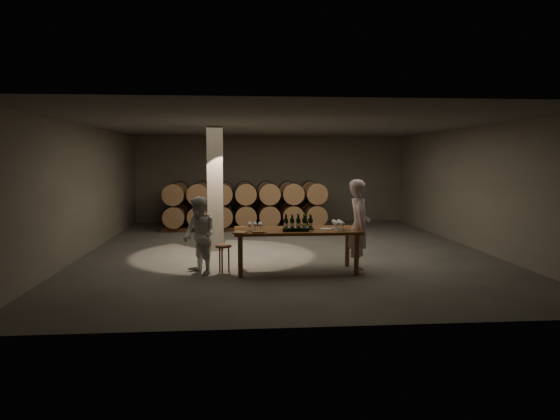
{
  "coord_description": "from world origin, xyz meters",
  "views": [
    {
      "loc": [
        -1.21,
        -12.77,
        2.37
      ],
      "look_at": [
        -0.18,
        -0.48,
        1.1
      ],
      "focal_mm": 32.0,
      "sensor_mm": 36.0,
      "label": 1
    }
  ],
  "objects": [
    {
      "name": "lying_bottles",
      "position": [
        -0.04,
        -2.83,
        0.94
      ],
      "size": [
        0.64,
        0.09,
        0.09
      ],
      "color": "black",
      "rests_on": "tasting_table"
    },
    {
      "name": "person_man",
      "position": [
        1.3,
        -2.65,
        0.97
      ],
      "size": [
        0.56,
        0.77,
        1.94
      ],
      "primitive_type": "imported",
      "rotation": [
        0.0,
        0.0,
        1.43
      ],
      "color": "white",
      "rests_on": "ground"
    },
    {
      "name": "pen",
      "position": [
        -0.74,
        -2.95,
        0.91
      ],
      "size": [
        0.14,
        0.03,
        0.01
      ],
      "primitive_type": "cylinder",
      "rotation": [
        0.0,
        1.57,
        -0.15
      ],
      "color": "black",
      "rests_on": "tasting_table"
    },
    {
      "name": "barrel_stack_front",
      "position": [
        -0.96,
        3.8,
        0.83
      ],
      "size": [
        5.48,
        0.95,
        1.57
      ],
      "color": "#502F1B",
      "rests_on": "ground"
    },
    {
      "name": "stool",
      "position": [
        -1.53,
        -2.39,
        0.46
      ],
      "size": [
        0.34,
        0.34,
        0.57
      ],
      "rotation": [
        0.0,
        0.0,
        -0.24
      ],
      "color": "#502F1B",
      "rests_on": "ground"
    },
    {
      "name": "room",
      "position": [
        -1.8,
        0.2,
        1.6
      ],
      "size": [
        12.0,
        12.0,
        12.0
      ],
      "color": "#494745",
      "rests_on": "ground"
    },
    {
      "name": "plate",
      "position": [
        0.62,
        -2.55,
        0.91
      ],
      "size": [
        0.26,
        0.26,
        0.01
      ],
      "primitive_type": "cylinder",
      "color": "silver",
      "rests_on": "tasting_table"
    },
    {
      "name": "bottle_cluster",
      "position": [
        0.04,
        -2.44,
        1.01
      ],
      "size": [
        0.6,
        0.23,
        0.32
      ],
      "color": "black",
      "rests_on": "tasting_table"
    },
    {
      "name": "notebook_corner",
      "position": [
        -1.18,
        -2.93,
        0.91
      ],
      "size": [
        0.32,
        0.36,
        0.03
      ],
      "primitive_type": "cube",
      "rotation": [
        0.0,
        0.0,
        -0.29
      ],
      "color": "#996837",
      "rests_on": "tasting_table"
    },
    {
      "name": "notebook_near",
      "position": [
        -0.83,
        -2.91,
        0.92
      ],
      "size": [
        0.25,
        0.21,
        0.03
      ],
      "primitive_type": "cube",
      "rotation": [
        0.0,
        0.0,
        0.17
      ],
      "color": "#996837",
      "rests_on": "tasting_table"
    },
    {
      "name": "glass_cluster_right",
      "position": [
        0.87,
        -2.55,
        1.03
      ],
      "size": [
        0.2,
        0.53,
        0.18
      ],
      "color": "silver",
      "rests_on": "tasting_table"
    },
    {
      "name": "barrel_stack_back",
      "position": [
        -0.96,
        5.2,
        0.83
      ],
      "size": [
        5.48,
        0.95,
        1.57
      ],
      "color": "#502F1B",
      "rests_on": "ground"
    },
    {
      "name": "glass_cluster_left",
      "position": [
        -0.88,
        -2.64,
        1.02
      ],
      "size": [
        0.3,
        0.3,
        0.17
      ],
      "color": "silver",
      "rests_on": "tasting_table"
    },
    {
      "name": "person_woman",
      "position": [
        -2.01,
        -2.55,
        0.8
      ],
      "size": [
        0.95,
        0.99,
        1.6
      ],
      "primitive_type": "imported",
      "rotation": [
        0.0,
        0.0,
        -0.95
      ],
      "color": "silver",
      "rests_on": "ground"
    },
    {
      "name": "tasting_table",
      "position": [
        0.0,
        -2.5,
        0.8
      ],
      "size": [
        2.6,
        1.1,
        0.9
      ],
      "color": "brown",
      "rests_on": "ground"
    }
  ]
}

